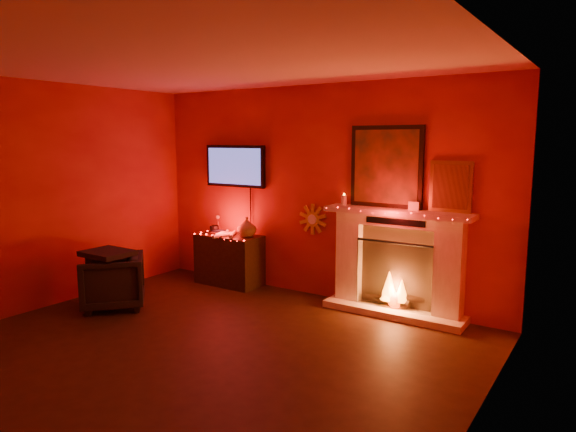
% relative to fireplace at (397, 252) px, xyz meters
% --- Properties ---
extents(room, '(5.00, 5.00, 5.00)m').
position_rel_fireplace_xyz_m(room, '(-1.14, -2.39, 0.63)').
color(room, black).
rests_on(room, ground).
extents(floor, '(5.00, 5.00, 0.00)m').
position_rel_fireplace_xyz_m(floor, '(-1.14, -2.39, -0.72)').
color(floor, black).
rests_on(floor, ground).
extents(fireplace, '(1.72, 0.40, 2.18)m').
position_rel_fireplace_xyz_m(fireplace, '(0.00, 0.00, 0.00)').
color(fireplace, '#F6E6CF').
rests_on(fireplace, floor).
extents(tv, '(1.00, 0.07, 1.24)m').
position_rel_fireplace_xyz_m(tv, '(-2.44, 0.06, 0.92)').
color(tv, black).
rests_on(tv, room).
extents(sunburst_clock, '(0.40, 0.03, 0.40)m').
position_rel_fireplace_xyz_m(sunburst_clock, '(-1.19, 0.09, 0.28)').
color(sunburst_clock, gold).
rests_on(sunburst_clock, room).
extents(console_table, '(0.92, 0.57, 0.97)m').
position_rel_fireplace_xyz_m(console_table, '(-2.40, -0.13, -0.33)').
color(console_table, black).
rests_on(console_table, floor).
extents(armchair, '(1.00, 1.00, 0.65)m').
position_rel_fireplace_xyz_m(armchair, '(-2.93, -1.70, -0.40)').
color(armchair, black).
rests_on(armchair, floor).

